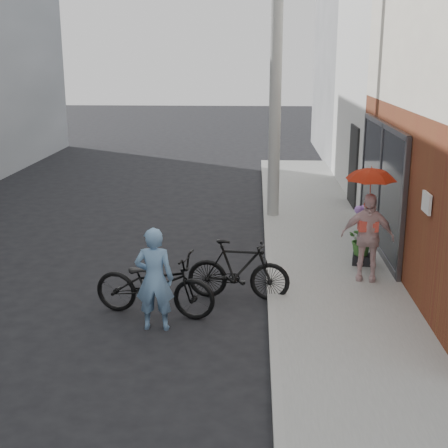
# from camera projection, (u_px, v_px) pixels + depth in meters

# --- Properties ---
(ground) EXTENTS (80.00, 80.00, 0.00)m
(ground) POSITION_uv_depth(u_px,v_px,m) (210.00, 319.00, 9.53)
(ground) COLOR black
(ground) RESTS_ON ground
(sidewalk) EXTENTS (2.20, 24.00, 0.12)m
(sidewalk) POSITION_uv_depth(u_px,v_px,m) (333.00, 273.00, 11.34)
(sidewalk) COLOR gray
(sidewalk) RESTS_ON ground
(curb) EXTENTS (0.12, 24.00, 0.12)m
(curb) POSITION_uv_depth(u_px,v_px,m) (269.00, 272.00, 11.39)
(curb) COLOR #9E9E99
(curb) RESTS_ON ground
(east_building_far) EXTENTS (8.00, 8.00, 7.00)m
(east_building_far) POSITION_uv_depth(u_px,v_px,m) (429.00, 65.00, 23.66)
(east_building_far) COLOR gray
(east_building_far) RESTS_ON ground
(utility_pole) EXTENTS (0.28, 0.28, 7.00)m
(utility_pole) POSITION_uv_depth(u_px,v_px,m) (276.00, 72.00, 14.33)
(utility_pole) COLOR #9E9E99
(utility_pole) RESTS_ON ground
(officer) EXTENTS (0.57, 0.38, 1.55)m
(officer) POSITION_uv_depth(u_px,v_px,m) (154.00, 279.00, 9.00)
(officer) COLOR #678FB7
(officer) RESTS_ON ground
(bike_left) EXTENTS (2.02, 1.04, 1.01)m
(bike_left) POSITION_uv_depth(u_px,v_px,m) (155.00, 284.00, 9.56)
(bike_left) COLOR black
(bike_left) RESTS_ON ground
(bike_right) EXTENTS (1.72, 0.63, 1.01)m
(bike_right) POSITION_uv_depth(u_px,v_px,m) (239.00, 270.00, 10.18)
(bike_right) COLOR black
(bike_right) RESTS_ON ground
(kimono_woman) EXTENTS (0.95, 0.55, 1.53)m
(kimono_woman) POSITION_uv_depth(u_px,v_px,m) (367.00, 237.00, 10.68)
(kimono_woman) COLOR beige
(kimono_woman) RESTS_ON sidewalk
(parasol) EXTENTS (0.81, 0.81, 0.72)m
(parasol) POSITION_uv_depth(u_px,v_px,m) (371.00, 172.00, 10.39)
(parasol) COLOR red
(parasol) RESTS_ON kimono_woman
(planter) EXTENTS (0.39, 0.39, 0.18)m
(planter) POSITION_uv_depth(u_px,v_px,m) (362.00, 259.00, 11.64)
(planter) COLOR black
(planter) RESTS_ON sidewalk
(potted_plant) EXTENTS (0.55, 0.47, 0.61)m
(potted_plant) POSITION_uv_depth(u_px,v_px,m) (363.00, 239.00, 11.54)
(potted_plant) COLOR #376D2B
(potted_plant) RESTS_ON planter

